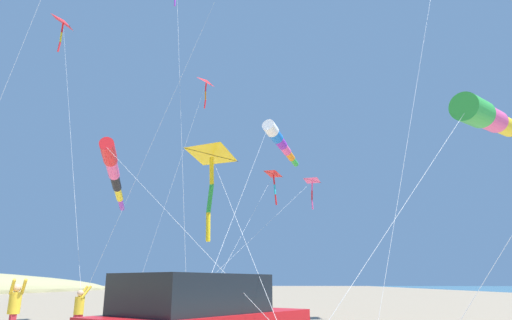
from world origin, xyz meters
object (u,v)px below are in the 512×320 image
(person_adult_flyer, at_px, (14,307))
(kite_windsock_magenta_far_left, at_px, (279,140))
(person_child_green_jacket, at_px, (79,308))
(kite_delta_white_trailing, at_px, (206,83))
(kite_delta_rainbow_low_near, at_px, (274,174))
(kite_windsock_green_low_center, at_px, (493,120))
(person_bystander_far, at_px, (188,306))
(kite_windsock_checkered_midright, at_px, (113,172))
(kite_delta_long_streamer_left, at_px, (212,155))
(kite_delta_red_high_left, at_px, (64,23))
(kite_delta_orange_high_right, at_px, (312,181))

(person_adult_flyer, height_order, kite_windsock_magenta_far_left, kite_windsock_magenta_far_left)
(person_adult_flyer, distance_m, person_child_green_jacket, 1.97)
(kite_windsock_magenta_far_left, height_order, kite_delta_white_trailing, kite_delta_white_trailing)
(kite_delta_rainbow_low_near, bearing_deg, kite_windsock_green_low_center, -60.99)
(person_adult_flyer, bearing_deg, person_bystander_far, 39.51)
(person_child_green_jacket, distance_m, kite_windsock_checkered_midright, 4.81)
(person_child_green_jacket, relative_size, kite_delta_white_trailing, 0.13)
(kite_windsock_green_low_center, distance_m, kite_delta_long_streamer_left, 8.55)
(kite_delta_red_high_left, relative_size, kite_delta_rainbow_low_near, 2.06)
(kite_windsock_green_low_center, xyz_separation_m, kite_delta_white_trailing, (-10.38, 9.01, 6.02))
(kite_delta_rainbow_low_near, distance_m, kite_windsock_checkered_midright, 11.38)
(kite_delta_rainbow_low_near, relative_size, kite_windsock_checkered_midright, 0.67)
(person_adult_flyer, relative_size, kite_windsock_magenta_far_left, 0.10)
(kite_windsock_checkered_midright, xyz_separation_m, kite_delta_orange_high_right, (7.42, 12.67, 2.37))
(kite_delta_long_streamer_left, height_order, kite_delta_white_trailing, kite_delta_white_trailing)
(kite_delta_red_high_left, bearing_deg, kite_windsock_green_low_center, -27.64)
(person_child_green_jacket, relative_size, kite_windsock_checkered_midright, 0.13)
(person_adult_flyer, distance_m, person_bystander_far, 5.81)
(kite_windsock_green_low_center, bearing_deg, kite_delta_rainbow_low_near, 119.01)
(person_bystander_far, height_order, kite_delta_rainbow_low_near, kite_delta_rainbow_low_near)
(person_bystander_far, bearing_deg, kite_delta_long_streamer_left, -64.17)
(person_bystander_far, distance_m, kite_windsock_checkered_midright, 5.73)
(kite_delta_long_streamer_left, bearing_deg, person_child_green_jacket, 171.49)
(person_child_green_jacket, height_order, kite_delta_red_high_left, kite_delta_red_high_left)
(kite_delta_rainbow_low_near, height_order, kite_delta_orange_high_right, kite_delta_orange_high_right)
(kite_windsock_green_low_center, height_order, kite_delta_long_streamer_left, kite_windsock_green_low_center)
(kite_delta_red_high_left, xyz_separation_m, kite_delta_white_trailing, (9.63, -1.47, -5.35))
(kite_delta_orange_high_right, bearing_deg, kite_windsock_magenta_far_left, -107.18)
(person_bystander_far, relative_size, kite_windsock_magenta_far_left, 0.09)
(kite_delta_long_streamer_left, distance_m, kite_delta_white_trailing, 9.65)
(kite_delta_long_streamer_left, bearing_deg, kite_windsock_green_low_center, -12.69)
(person_adult_flyer, relative_size, kite_delta_long_streamer_left, 0.20)
(kite_delta_long_streamer_left, relative_size, kite_delta_white_trailing, 0.76)
(kite_windsock_magenta_far_left, distance_m, kite_windsock_checkered_midright, 9.66)
(kite_delta_white_trailing, bearing_deg, kite_delta_red_high_left, 171.32)
(kite_delta_red_high_left, bearing_deg, person_adult_flyer, -58.34)
(kite_delta_rainbow_low_near, bearing_deg, person_child_green_jacket, -119.38)
(person_child_green_jacket, relative_size, kite_windsock_green_low_center, 0.19)
(person_bystander_far, xyz_separation_m, kite_windsock_checkered_midright, (-2.49, -1.95, 4.77))
(kite_delta_long_streamer_left, distance_m, kite_delta_red_high_left, 18.52)
(kite_delta_rainbow_low_near, distance_m, kite_delta_orange_high_right, 3.57)
(kite_delta_orange_high_right, bearing_deg, kite_windsock_checkered_midright, -120.37)
(person_child_green_jacket, distance_m, kite_delta_red_high_left, 19.66)
(person_child_green_jacket, height_order, person_bystander_far, person_child_green_jacket)
(kite_windsock_green_low_center, bearing_deg, kite_delta_white_trailing, 139.05)
(kite_windsock_green_low_center, xyz_separation_m, kite_delta_orange_high_right, (-4.86, 15.59, 1.99))
(person_adult_flyer, height_order, kite_delta_orange_high_right, kite_delta_orange_high_right)
(kite_delta_red_high_left, bearing_deg, kite_windsock_checkered_midright, -44.36)
(kite_windsock_green_low_center, bearing_deg, kite_delta_long_streamer_left, 167.31)
(kite_windsock_checkered_midright, bearing_deg, person_adult_flyer, -138.64)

